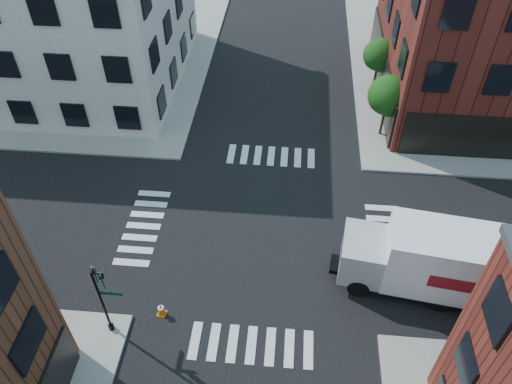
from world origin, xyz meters
name	(u,v)px	position (x,y,z in m)	size (l,w,h in m)	color
ground	(263,234)	(0.00, 0.00, 0.00)	(120.00, 120.00, 0.00)	black
sidewalk_nw	(49,43)	(-21.00, 21.00, 0.07)	(30.00, 30.00, 0.15)	gray
building_nw	(29,9)	(-19.00, 16.00, 5.50)	(22.00, 16.00, 11.00)	beige
tree_near	(389,97)	(7.56, 9.98, 3.16)	(2.69, 2.69, 4.49)	black
tree_far	(380,56)	(7.56, 15.98, 2.87)	(2.43, 2.43, 4.07)	black
signal_pole	(102,294)	(-6.72, -6.68, 2.86)	(1.29, 1.24, 4.60)	black
box_truck	(436,262)	(8.76, -2.90, 2.13)	(9.26, 3.86, 4.09)	silver
traffic_cone	(161,309)	(-4.60, -5.70, 0.38)	(0.51, 0.51, 0.80)	#CB6609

